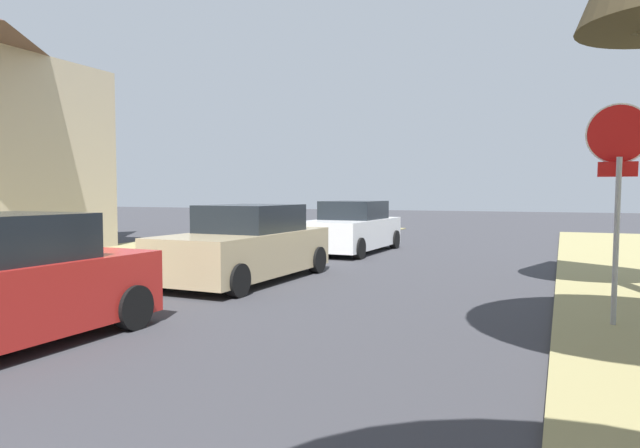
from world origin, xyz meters
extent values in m
cylinder|color=#9EA0A5|center=(4.35, 10.53, 1.17)|extent=(0.07, 0.31, 2.24)
cylinder|color=white|center=(4.35, 10.68, 2.61)|extent=(0.81, 0.14, 0.80)
cylinder|color=red|center=(4.35, 10.69, 2.61)|extent=(0.76, 0.15, 0.76)
cube|color=red|center=(4.35, 10.64, 2.14)|extent=(0.48, 0.07, 0.20)
cylinder|color=black|center=(-1.53, 8.00, 0.30)|extent=(0.21, 0.60, 0.60)
cylinder|color=black|center=(-3.27, 8.04, 0.30)|extent=(0.21, 0.60, 0.60)
cube|color=tan|center=(-2.32, 12.21, 0.59)|extent=(1.91, 4.44, 0.85)
cube|color=black|center=(-2.32, 12.43, 1.29)|extent=(1.64, 2.06, 0.56)
cylinder|color=black|center=(-1.49, 10.54, 0.30)|extent=(0.21, 0.60, 0.60)
cylinder|color=black|center=(-3.23, 10.58, 0.30)|extent=(0.21, 0.60, 0.60)
cylinder|color=black|center=(-1.42, 13.84, 0.30)|extent=(0.21, 0.60, 0.60)
cylinder|color=black|center=(-3.16, 13.88, 0.30)|extent=(0.21, 0.60, 0.60)
cube|color=white|center=(-2.26, 18.38, 0.59)|extent=(1.91, 4.44, 0.85)
cube|color=black|center=(-2.25, 18.60, 1.29)|extent=(1.64, 2.06, 0.56)
cylinder|color=black|center=(-1.42, 16.71, 0.30)|extent=(0.21, 0.60, 0.60)
cylinder|color=black|center=(-3.16, 16.75, 0.30)|extent=(0.21, 0.60, 0.60)
cylinder|color=black|center=(-1.35, 20.01, 0.30)|extent=(0.21, 0.60, 0.60)
cylinder|color=black|center=(-3.09, 20.05, 0.30)|extent=(0.21, 0.60, 0.60)
camera|label=1|loc=(3.70, 2.23, 1.82)|focal=31.46mm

